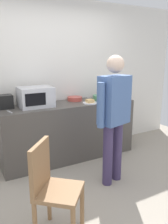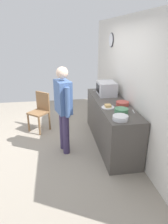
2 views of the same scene
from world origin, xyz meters
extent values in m
plane|color=#9E9384|center=(0.00, 0.00, 0.00)|extent=(6.00, 6.00, 0.00)
cube|color=silver|center=(0.00, 1.60, 1.30)|extent=(5.40, 0.10, 2.60)
cylinder|color=white|center=(-1.17, 1.54, 2.09)|extent=(0.32, 0.03, 0.32)
cylinder|color=black|center=(-1.17, 1.54, 2.09)|extent=(0.34, 0.02, 0.34)
cube|color=#4C4742|center=(0.19, 1.22, 0.47)|extent=(2.23, 0.62, 0.93)
cube|color=silver|center=(-0.34, 1.24, 1.08)|extent=(0.50, 0.38, 0.30)
cube|color=black|center=(-0.40, 1.05, 1.08)|extent=(0.30, 0.01, 0.18)
cylinder|color=white|center=(0.50, 1.05, 0.94)|extent=(0.24, 0.24, 0.01)
cube|color=#E1B36C|center=(0.50, 1.05, 0.97)|extent=(0.11, 0.11, 0.05)
cylinder|color=white|center=(1.10, 1.11, 0.97)|extent=(0.26, 0.26, 0.07)
cylinder|color=#C64C42|center=(0.39, 1.38, 0.97)|extent=(0.25, 0.25, 0.07)
cylinder|color=#4C8E60|center=(0.80, 1.22, 0.98)|extent=(0.24, 0.24, 0.08)
cube|color=black|center=(-0.77, 1.35, 1.03)|extent=(0.22, 0.18, 0.20)
cube|color=silver|center=(-0.77, 1.10, 0.94)|extent=(0.05, 0.17, 0.01)
cube|color=silver|center=(0.77, 1.46, 0.94)|extent=(0.17, 0.05, 0.01)
cylinder|color=#3D3158|center=(0.47, 0.25, 0.42)|extent=(0.13, 0.13, 0.84)
cylinder|color=#3D3158|center=(0.28, 0.19, 0.42)|extent=(0.13, 0.13, 0.84)
cube|color=#47669E|center=(0.37, 0.22, 1.15)|extent=(0.45, 0.34, 0.62)
cylinder|color=#47669E|center=(0.61, 0.28, 1.12)|extent=(0.09, 0.09, 0.56)
cylinder|color=#47669E|center=(0.13, 0.16, 1.12)|extent=(0.09, 0.09, 0.56)
sphere|color=beige|center=(0.37, 0.22, 1.60)|extent=(0.22, 0.22, 0.22)
cylinder|color=olive|center=(-0.62, -0.59, 0.23)|extent=(0.04, 0.04, 0.45)
cylinder|color=olive|center=(-0.39, -0.32, 0.23)|extent=(0.04, 0.04, 0.45)
cylinder|color=olive|center=(-0.89, -0.36, 0.23)|extent=(0.04, 0.04, 0.45)
cylinder|color=olive|center=(-0.66, -0.09, 0.23)|extent=(0.04, 0.04, 0.45)
cube|color=olive|center=(-0.64, -0.34, 0.47)|extent=(0.56, 0.56, 0.04)
cube|color=olive|center=(-0.78, -0.22, 0.71)|extent=(0.29, 0.33, 0.45)
camera|label=1|loc=(-1.36, -2.13, 1.72)|focal=37.14mm
camera|label=2|loc=(4.04, 0.06, 2.27)|focal=32.80mm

